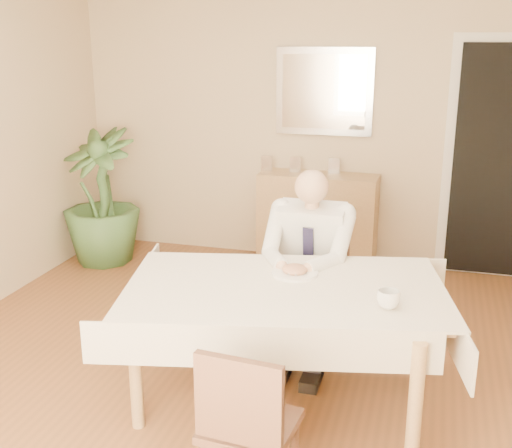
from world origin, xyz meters
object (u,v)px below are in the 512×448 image
(coffee_mug, at_px, (388,299))
(dining_table, at_px, (285,301))
(chair_near, at_px, (246,423))
(seated_man, at_px, (307,260))
(sideboard, at_px, (317,220))
(potted_palm, at_px, (101,197))
(chair_far, at_px, (315,272))

(coffee_mug, bearing_deg, dining_table, 166.43)
(dining_table, xyz_separation_m, coffee_mug, (0.55, -0.13, 0.13))
(chair_near, xyz_separation_m, seated_man, (-0.03, 1.42, 0.24))
(chair_near, height_order, sideboard, sideboard)
(dining_table, xyz_separation_m, potted_palm, (-2.18, 1.94, -0.05))
(dining_table, distance_m, potted_palm, 2.92)
(chair_far, xyz_separation_m, seated_man, (-0.00, -0.29, 0.19))
(chair_near, bearing_deg, chair_far, 96.47)
(dining_table, height_order, sideboard, sideboard)
(chair_far, height_order, chair_near, chair_far)
(sideboard, bearing_deg, coffee_mug, -70.53)
(chair_near, distance_m, coffee_mug, 0.94)
(coffee_mug, bearing_deg, chair_near, -127.09)
(chair_near, relative_size, sideboard, 0.77)
(dining_table, height_order, coffee_mug, coffee_mug)
(chair_near, distance_m, potted_palm, 3.54)
(seated_man, height_order, sideboard, seated_man)
(chair_far, relative_size, seated_man, 0.72)
(coffee_mug, distance_m, potted_palm, 3.43)
(coffee_mug, bearing_deg, sideboard, 107.82)
(chair_far, xyz_separation_m, sideboard, (-0.26, 1.52, -0.08))
(sideboard, bearing_deg, chair_far, -78.51)
(seated_man, xyz_separation_m, sideboard, (-0.26, 1.81, -0.27))
(chair_far, height_order, potted_palm, potted_palm)
(seated_man, bearing_deg, coffee_mug, -52.78)
(seated_man, xyz_separation_m, potted_palm, (-2.18, 1.35, -0.08))
(dining_table, relative_size, potted_palm, 1.57)
(dining_table, distance_m, chair_far, 0.90)
(chair_near, bearing_deg, seated_man, 96.65)
(chair_near, relative_size, potted_palm, 0.66)
(chair_far, distance_m, potted_palm, 2.42)
(dining_table, bearing_deg, seated_man, 77.76)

